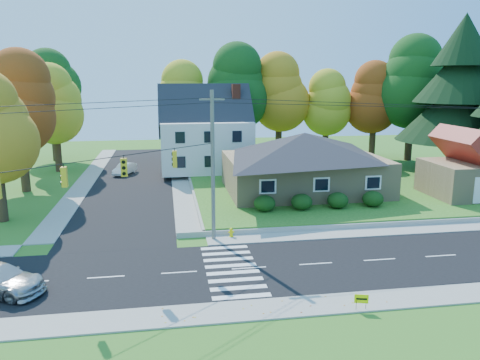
# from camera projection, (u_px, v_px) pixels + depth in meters

# --- Properties ---
(ground) EXTENTS (120.00, 120.00, 0.00)m
(ground) POSITION_uv_depth(u_px,v_px,m) (249.00, 268.00, 26.92)
(ground) COLOR #3D7923
(road_main) EXTENTS (90.00, 8.00, 0.02)m
(road_main) POSITION_uv_depth(u_px,v_px,m) (249.00, 268.00, 26.92)
(road_main) COLOR black
(road_main) RESTS_ON ground
(road_cross) EXTENTS (8.00, 44.00, 0.02)m
(road_cross) POSITION_uv_depth(u_px,v_px,m) (134.00, 179.00, 50.77)
(road_cross) COLOR black
(road_cross) RESTS_ON ground
(sidewalk_north) EXTENTS (90.00, 2.00, 0.08)m
(sidewalk_north) POSITION_uv_depth(u_px,v_px,m) (236.00, 239.00, 31.74)
(sidewalk_north) COLOR #9C9A90
(sidewalk_north) RESTS_ON ground
(sidewalk_south) EXTENTS (90.00, 2.00, 0.08)m
(sidewalk_south) POSITION_uv_depth(u_px,v_px,m) (268.00, 309.00, 22.09)
(sidewalk_south) COLOR #9C9A90
(sidewalk_south) RESTS_ON ground
(lawn) EXTENTS (30.00, 30.00, 0.50)m
(lawn) POSITION_uv_depth(u_px,v_px,m) (335.00, 180.00, 49.14)
(lawn) COLOR #3D7923
(lawn) RESTS_ON ground
(ranch_house) EXTENTS (14.60, 10.60, 5.40)m
(ranch_house) POSITION_uv_depth(u_px,v_px,m) (304.00, 161.00, 42.90)
(ranch_house) COLOR tan
(ranch_house) RESTS_ON lawn
(colonial_house) EXTENTS (10.40, 8.40, 9.60)m
(colonial_house) POSITION_uv_depth(u_px,v_px,m) (206.00, 134.00, 52.97)
(colonial_house) COLOR silver
(colonial_house) RESTS_ON lawn
(garage) EXTENTS (7.30, 6.30, 4.60)m
(garage) POSITION_uv_depth(u_px,v_px,m) (470.00, 169.00, 41.29)
(garage) COLOR tan
(garage) RESTS_ON lawn
(hedge_row) EXTENTS (10.70, 1.70, 1.27)m
(hedge_row) POSITION_uv_depth(u_px,v_px,m) (320.00, 201.00, 37.30)
(hedge_row) COLOR #163A10
(hedge_row) RESTS_ON lawn
(traffic_infrastructure) EXTENTS (38.10, 10.66, 10.00)m
(traffic_infrastructure) POSITION_uv_depth(u_px,v_px,m) (243.00, 176.00, 27.11)
(traffic_infrastructure) COLOR #666059
(traffic_infrastructure) RESTS_ON ground
(tree_lot_0) EXTENTS (6.72, 6.72, 12.51)m
(tree_lot_0) POSITION_uv_depth(u_px,v_px,m) (185.00, 98.00, 57.65)
(tree_lot_0) COLOR #3F2A19
(tree_lot_0) RESTS_ON lawn
(tree_lot_1) EXTENTS (7.84, 7.84, 14.60)m
(tree_lot_1) POSITION_uv_depth(u_px,v_px,m) (234.00, 88.00, 57.34)
(tree_lot_1) COLOR #3F2A19
(tree_lot_1) RESTS_ON lawn
(tree_lot_2) EXTENTS (7.28, 7.28, 13.56)m
(tree_lot_2) POSITION_uv_depth(u_px,v_px,m) (279.00, 93.00, 59.37)
(tree_lot_2) COLOR #3F2A19
(tree_lot_2) RESTS_ON lawn
(tree_lot_3) EXTENTS (6.16, 6.16, 11.47)m
(tree_lot_3) POSITION_uv_depth(u_px,v_px,m) (327.00, 103.00, 59.61)
(tree_lot_3) COLOR #3F2A19
(tree_lot_3) RESTS_ON lawn
(tree_lot_4) EXTENTS (6.72, 6.72, 12.51)m
(tree_lot_4) POSITION_uv_depth(u_px,v_px,m) (375.00, 98.00, 59.44)
(tree_lot_4) COLOR #3F2A19
(tree_lot_4) RESTS_ON lawn
(tree_lot_5) EXTENTS (8.40, 8.40, 15.64)m
(tree_lot_5) POSITION_uv_depth(u_px,v_px,m) (413.00, 82.00, 57.71)
(tree_lot_5) COLOR #3F2A19
(tree_lot_5) RESTS_ON lawn
(conifer_east_a) EXTENTS (12.80, 12.80, 16.96)m
(conifer_east_a) POSITION_uv_depth(u_px,v_px,m) (460.00, 91.00, 50.34)
(conifer_east_a) COLOR #3F2A19
(conifer_east_a) RESTS_ON lawn
(tree_west_1) EXTENTS (7.28, 7.28, 13.56)m
(tree_west_1) POSITION_uv_depth(u_px,v_px,m) (18.00, 103.00, 43.57)
(tree_west_1) COLOR #3F2A19
(tree_west_1) RESTS_ON ground
(tree_west_2) EXTENTS (6.72, 6.72, 12.51)m
(tree_west_2) POSITION_uv_depth(u_px,v_px,m) (54.00, 104.00, 53.51)
(tree_west_2) COLOR #3F2A19
(tree_west_2) RESTS_ON ground
(tree_west_3) EXTENTS (7.84, 7.84, 14.60)m
(tree_west_3) POSITION_uv_depth(u_px,v_px,m) (51.00, 91.00, 60.64)
(tree_west_3) COLOR #3F2A19
(tree_west_3) RESTS_ON ground
(white_car) EXTENTS (2.62, 4.05, 1.26)m
(white_car) POSITION_uv_depth(u_px,v_px,m) (125.00, 169.00, 53.13)
(white_car) COLOR silver
(white_car) RESTS_ON road_cross
(fire_hydrant) EXTENTS (0.39, 0.31, 0.70)m
(fire_hydrant) POSITION_uv_depth(u_px,v_px,m) (231.00, 233.00, 32.07)
(fire_hydrant) COLOR yellow
(fire_hydrant) RESTS_ON ground
(yard_sign) EXTENTS (0.64, 0.20, 0.82)m
(yard_sign) POSITION_uv_depth(u_px,v_px,m) (361.00, 299.00, 21.89)
(yard_sign) COLOR black
(yard_sign) RESTS_ON ground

